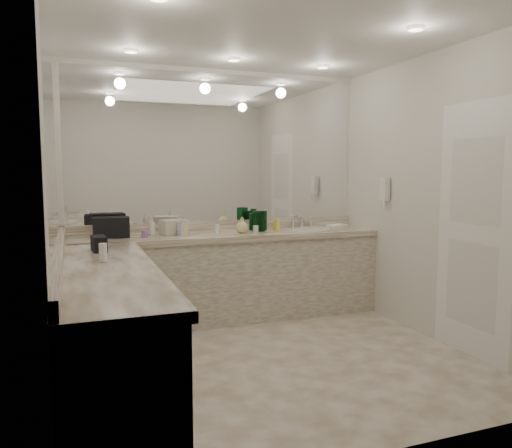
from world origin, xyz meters
name	(u,v)px	position (x,y,z in m)	size (l,w,h in m)	color
floor	(271,358)	(0.00, 0.00, 0.00)	(3.20, 3.20, 0.00)	beige
ceiling	(272,32)	(0.00, 0.00, 2.60)	(3.20, 3.20, 0.00)	white
wall_back	(219,193)	(0.00, 1.50, 1.30)	(3.20, 0.02, 2.60)	beige
wall_left	(55,205)	(-1.60, 0.00, 1.30)	(0.02, 3.00, 2.60)	beige
wall_right	(434,197)	(1.60, 0.00, 1.30)	(0.02, 3.00, 2.60)	beige
vanity_back_base	(227,279)	(0.00, 1.20, 0.42)	(3.20, 0.60, 0.84)	beige
vanity_back_top	(227,236)	(0.00, 1.19, 0.87)	(3.20, 0.64, 0.06)	beige
vanity_left_base	(108,338)	(-1.30, -0.30, 0.42)	(0.60, 2.40, 0.84)	beige
vanity_left_top	(107,272)	(-1.29, -0.30, 0.87)	(0.64, 2.42, 0.06)	beige
backsplash_back	(219,225)	(0.00, 1.48, 0.95)	(3.20, 0.04, 0.10)	beige
backsplash_left	(60,256)	(-1.58, 0.00, 0.95)	(0.04, 3.00, 0.10)	beige
mirror_back	(219,148)	(0.00, 1.49, 1.77)	(3.12, 0.01, 1.55)	white
mirror_left	(54,135)	(-1.59, 0.00, 1.77)	(0.01, 2.92, 1.55)	white
sink	(310,230)	(0.95, 1.20, 0.90)	(0.44, 0.44, 0.03)	white
faucet	(302,221)	(0.95, 1.41, 0.97)	(0.24, 0.16, 0.14)	silver
wall_phone	(385,189)	(1.56, 0.70, 1.35)	(0.06, 0.10, 0.24)	white
door	(473,230)	(1.59, -0.50, 1.05)	(0.02, 0.82, 2.10)	white
black_toiletry_bag	(111,228)	(-1.14, 1.25, 1.00)	(0.34, 0.21, 0.19)	black
black_bag_spill	(99,244)	(-1.30, 0.43, 0.96)	(0.10, 0.22, 0.12)	black
cream_cosmetic_case	(173,227)	(-0.54, 1.28, 0.97)	(0.25, 0.16, 0.15)	beige
hand_towel	(338,226)	(1.30, 1.20, 0.92)	(0.22, 0.15, 0.04)	white
lotion_left	(103,253)	(-1.30, -0.09, 0.96)	(0.05, 0.05, 0.13)	white
soap_bottle_a	(152,226)	(-0.76, 1.27, 0.99)	(0.07, 0.07, 0.18)	beige
soap_bottle_b	(183,226)	(-0.47, 1.16, 0.99)	(0.08, 0.09, 0.19)	silver
soap_bottle_c	(242,225)	(0.15, 1.16, 0.98)	(0.13, 0.13, 0.16)	#D6CE83
green_bottle_0	(262,221)	(0.39, 1.21, 1.01)	(0.07, 0.07, 0.22)	#0E5624
green_bottle_1	(255,221)	(0.37, 1.36, 0.99)	(0.07, 0.07, 0.19)	#0E5624
green_bottle_2	(253,222)	(0.34, 1.35, 0.99)	(0.07, 0.07, 0.18)	#0E5624
green_bottle_3	(257,221)	(0.33, 1.21, 1.01)	(0.07, 0.07, 0.22)	#0E5624
green_bottle_4	(264,220)	(0.45, 1.33, 1.00)	(0.07, 0.07, 0.21)	#0E5624
amenity_bottle_0	(98,232)	(-1.26, 1.24, 0.96)	(0.05, 0.05, 0.12)	white
amenity_bottle_1	(276,225)	(0.57, 1.25, 0.95)	(0.06, 0.06, 0.11)	#F2D84C
amenity_bottle_2	(217,229)	(-0.11, 1.18, 0.95)	(0.05, 0.05, 0.09)	white
amenity_bottle_3	(184,230)	(-0.46, 1.14, 0.96)	(0.06, 0.06, 0.12)	#F2D84C
amenity_bottle_4	(145,234)	(-0.85, 1.12, 0.94)	(0.07, 0.07, 0.07)	#9966B2
amenity_bottle_5	(278,225)	(0.55, 1.16, 0.97)	(0.05, 0.05, 0.13)	#F2D84C
amenity_bottle_6	(256,229)	(0.30, 1.17, 0.94)	(0.06, 0.06, 0.07)	silver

